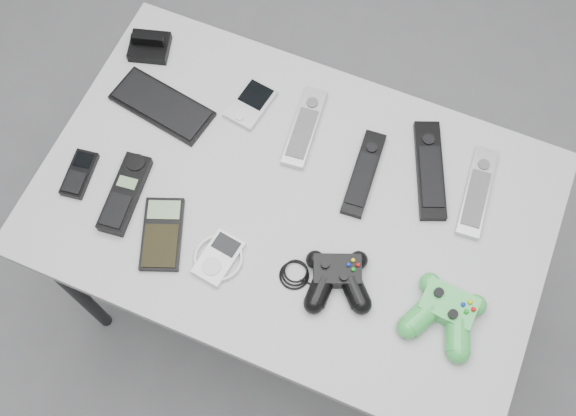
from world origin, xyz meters
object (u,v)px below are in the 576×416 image
at_px(remote_black_b, 430,170).
at_px(remote_black_a, 364,173).
at_px(mobile_phone, 79,174).
at_px(controller_green, 445,312).
at_px(pda, 251,104).
at_px(mp3_player, 218,258).
at_px(remote_silver_b, 477,192).
at_px(pda_keyboard, 162,105).
at_px(cordless_handset, 125,193).
at_px(remote_silver_a, 305,127).
at_px(desk, 293,212).
at_px(calculator, 162,234).
at_px(controller_black, 337,277).

bearing_deg(remote_black_b, remote_black_a, -175.92).
height_order(mobile_phone, controller_green, controller_green).
relative_size(pda, remote_black_b, 0.50).
bearing_deg(mp3_player, remote_silver_b, 45.63).
distance_m(pda_keyboard, cordless_handset, 0.23).
bearing_deg(pda, mp3_player, -67.64).
height_order(pda_keyboard, remote_silver_a, remote_silver_a).
height_order(pda, remote_silver_a, remote_silver_a).
distance_m(desk, calculator, 0.29).
distance_m(remote_silver_b, cordless_handset, 0.75).
bearing_deg(remote_silver_a, remote_black_a, -25.05).
distance_m(remote_black_a, remote_black_b, 0.14).
relative_size(pda_keyboard, mobile_phone, 2.11).
bearing_deg(pda_keyboard, controller_green, -6.81).
height_order(desk, remote_silver_b, remote_silver_b).
bearing_deg(controller_black, controller_green, -18.19).
bearing_deg(remote_black_b, pda_keyboard, 165.39).
bearing_deg(pda_keyboard, mp3_player, -36.33).
bearing_deg(mobile_phone, controller_green, -7.93).
distance_m(desk, remote_black_a, 0.18).
xyz_separation_m(remote_black_a, mp3_player, (-0.21, -0.29, -0.00)).
bearing_deg(cordless_handset, controller_black, -7.17).
height_order(pda, controller_green, controller_green).
bearing_deg(mobile_phone, mp3_player, -17.62).
bearing_deg(remote_silver_b, remote_silver_a, 174.48).
bearing_deg(desk, mp3_player, -116.47).
bearing_deg(pda, cordless_handset, -108.03).
xyz_separation_m(desk, remote_black_b, (0.25, 0.18, 0.07)).
bearing_deg(calculator, pda_keyboard, 95.48).
height_order(cordless_handset, controller_green, controller_green).
distance_m(mp3_player, controller_black, 0.24).
xyz_separation_m(pda_keyboard, pda, (0.18, 0.08, 0.00)).
bearing_deg(controller_black, desk, 116.93).
distance_m(pda_keyboard, mobile_phone, 0.24).
bearing_deg(mobile_phone, desk, 6.90).
relative_size(remote_black_b, cordless_handset, 1.27).
relative_size(desk, calculator, 6.76).
bearing_deg(pda, remote_black_a, -3.84).
relative_size(calculator, controller_green, 1.00).
bearing_deg(remote_silver_a, mp3_player, -103.69).
height_order(remote_black_a, remote_silver_b, same).
bearing_deg(remote_black_b, calculator, -164.61).
distance_m(remote_black_b, controller_green, 0.32).
relative_size(remote_silver_a, calculator, 1.26).
height_order(pda, mp3_player, same).
xyz_separation_m(desk, controller_black, (0.15, -0.13, 0.09)).
bearing_deg(mp3_player, pda_keyboard, 141.80).
xyz_separation_m(calculator, controller_green, (0.59, 0.06, 0.02)).
height_order(remote_silver_a, remote_silver_b, same).
bearing_deg(pda, desk, -36.58).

